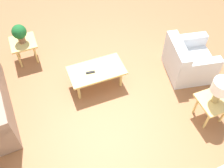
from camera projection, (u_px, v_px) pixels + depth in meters
The scene contains 8 objects.
ground_plane at pixel (115, 97), 4.81m from camera, with size 14.00×14.00×0.00m, color #8E5B38.
armchair at pixel (188, 61), 4.98m from camera, with size 0.94×0.97×0.74m.
coffee_table at pixel (97, 72), 4.72m from camera, with size 1.00×0.55×0.42m.
side_table_plant at pixel (24, 45), 5.10m from camera, with size 0.48×0.48×0.48m.
side_table_lamp at pixel (213, 103), 4.24m from camera, with size 0.48×0.48×0.48m.
potted_plant at pixel (19, 33), 4.86m from camera, with size 0.27×0.27×0.38m.
table_lamp at pixel (221, 88), 3.92m from camera, with size 0.30×0.30×0.47m.
remote_control at pixel (90, 72), 4.62m from camera, with size 0.16×0.06×0.02m.
Camera 1 is at (1.08, 2.60, 3.90)m, focal length 42.00 mm.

